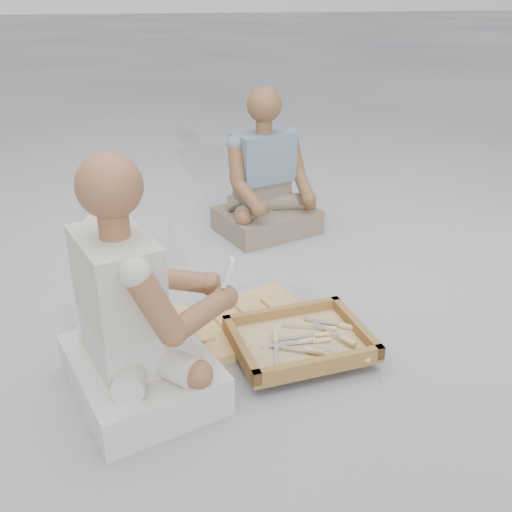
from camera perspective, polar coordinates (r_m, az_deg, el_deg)
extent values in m
plane|color=#A2A2A7|center=(2.43, 1.16, -7.98)|extent=(60.00, 60.00, 0.00)
cube|color=#AE7643|center=(2.47, -1.57, -6.76)|extent=(0.72, 0.60, 0.04)
cube|color=brown|center=(2.30, 4.39, -8.74)|extent=(0.57, 0.48, 0.02)
cube|color=brown|center=(2.43, 2.67, -5.66)|extent=(0.52, 0.10, 0.05)
cube|color=brown|center=(2.13, 6.43, -10.73)|extent=(0.52, 0.10, 0.05)
cube|color=brown|center=(2.37, 9.93, -6.90)|extent=(0.09, 0.42, 0.05)
cube|color=brown|center=(2.21, -1.55, -9.17)|extent=(0.09, 0.42, 0.05)
cube|color=tan|center=(2.29, 4.40, -8.50)|extent=(0.50, 0.41, 0.01)
cube|color=white|center=(2.23, 7.72, -9.44)|extent=(0.13, 0.10, 0.00)
cylinder|color=tan|center=(2.21, 10.47, -10.05)|extent=(0.07, 0.06, 0.02)
cube|color=white|center=(2.36, 4.54, -7.09)|extent=(0.15, 0.06, 0.00)
cylinder|color=tan|center=(2.36, 7.23, -7.21)|extent=(0.07, 0.04, 0.02)
cube|color=white|center=(2.29, 3.92, -8.12)|extent=(0.15, 0.01, 0.00)
cylinder|color=tan|center=(2.32, 6.59, -7.81)|extent=(0.07, 0.02, 0.02)
cube|color=white|center=(2.39, 6.56, -6.52)|extent=(0.14, 0.09, 0.00)
cylinder|color=tan|center=(2.38, 9.14, -6.97)|extent=(0.07, 0.06, 0.02)
cube|color=white|center=(2.19, 2.03, -9.60)|extent=(0.04, 0.15, 0.00)
cylinder|color=tan|center=(2.28, 1.95, -8.01)|extent=(0.03, 0.07, 0.02)
cube|color=white|center=(2.33, 7.17, -7.28)|extent=(0.09, 0.14, 0.00)
cylinder|color=tan|center=(2.27, 9.23, -8.39)|extent=(0.05, 0.07, 0.02)
cube|color=white|center=(2.26, 3.84, -8.69)|extent=(0.15, 0.02, 0.00)
cylinder|color=tan|center=(2.28, 6.56, -8.39)|extent=(0.07, 0.02, 0.02)
cube|color=white|center=(2.22, 3.16, -9.09)|extent=(0.14, 0.08, 0.00)
cylinder|color=tan|center=(2.20, 6.00, -9.47)|extent=(0.07, 0.05, 0.02)
cube|color=white|center=(2.25, 2.41, -8.90)|extent=(0.15, 0.03, 0.00)
cylinder|color=tan|center=(2.28, 5.07, -8.45)|extent=(0.07, 0.03, 0.02)
cube|color=tan|center=(2.39, 12.79, -9.22)|extent=(0.02, 0.02, 0.00)
cube|color=tan|center=(2.63, 2.39, -5.05)|extent=(0.02, 0.02, 0.00)
cube|color=tan|center=(2.54, -1.90, -6.17)|extent=(0.02, 0.02, 0.00)
cube|color=tan|center=(2.31, -0.87, -9.87)|extent=(0.02, 0.02, 0.00)
cube|color=tan|center=(2.23, 12.54, -11.96)|extent=(0.02, 0.02, 0.00)
cube|color=tan|center=(2.10, -2.65, -13.99)|extent=(0.02, 0.02, 0.00)
cube|color=tan|center=(2.19, 12.40, -12.81)|extent=(0.02, 0.02, 0.00)
cube|color=tan|center=(2.53, -5.10, -6.49)|extent=(0.02, 0.02, 0.00)
cube|color=tan|center=(2.14, -2.54, -13.19)|extent=(0.02, 0.02, 0.00)
cube|color=#B9B6AC|center=(2.13, -11.33, -11.39)|extent=(0.62, 0.69, 0.15)
cube|color=#B9B6AC|center=(2.03, -13.30, -8.16)|extent=(0.29, 0.36, 0.18)
cube|color=beige|center=(1.91, -13.72, -2.18)|extent=(0.32, 0.41, 0.30)
sphere|color=brown|center=(1.80, -14.45, 6.82)|extent=(0.21, 0.21, 0.21)
sphere|color=brown|center=(2.14, -4.55, -2.80)|extent=(0.09, 0.09, 0.09)
sphere|color=brown|center=(2.05, -3.08, -4.15)|extent=(0.09, 0.09, 0.09)
cube|color=#736652|center=(3.40, 1.08, 3.60)|extent=(0.65, 0.59, 0.14)
cube|color=#736652|center=(3.39, 0.60, 6.30)|extent=(0.34, 0.28, 0.17)
cube|color=slate|center=(3.32, 0.70, 9.88)|extent=(0.38, 0.31, 0.28)
sphere|color=brown|center=(3.24, 0.82, 14.89)|extent=(0.19, 0.19, 0.19)
sphere|color=brown|center=(3.29, 5.30, 5.73)|extent=(0.09, 0.09, 0.09)
sphere|color=brown|center=(3.11, 0.31, 4.69)|extent=(0.09, 0.09, 0.09)
cube|color=silver|center=(2.00, -2.87, -1.65)|extent=(0.05, 0.04, 0.11)
cube|color=black|center=(2.00, -2.87, -1.40)|extent=(0.02, 0.03, 0.03)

